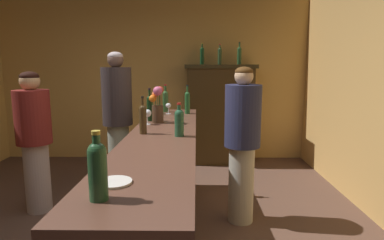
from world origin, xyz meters
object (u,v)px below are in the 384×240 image
object	(u,v)px
wine_bottle_merlot	(166,100)
wine_bottle_syrah	(187,101)
wine_bottle_pinot	(179,121)
display_bottle_midleft	(220,55)
display_cabinet	(220,112)
wine_glass_mid	(168,106)
display_bottle_center	(239,55)
wine_glass_front	(147,114)
patron_in_grey	(34,137)
bartender	(242,139)
wine_bottle_malbec	(98,168)
wine_bottle_rose	(143,118)
bar_counter	(163,192)
flower_arrangement	(157,105)
patron_by_cabinet	(118,118)
wine_bottle_riesling	(150,107)
cheese_plate	(114,182)
display_bottle_left	(202,55)

from	to	relation	value
wine_bottle_merlot	wine_bottle_syrah	bearing A→B (deg)	-27.80
wine_bottle_syrah	wine_bottle_pinot	world-z (taller)	wine_bottle_syrah
wine_bottle_syrah	display_bottle_midleft	size ratio (longest dim) A/B	1.07
display_cabinet	wine_glass_mid	distance (m)	1.59
wine_bottle_syrah	display_bottle_center	xyz separation A→B (m)	(0.78, 1.36, 0.60)
display_cabinet	wine_glass_front	world-z (taller)	display_cabinet
display_cabinet	patron_in_grey	size ratio (longest dim) A/B	1.05
patron_in_grey	bartender	world-z (taller)	bartender
wine_bottle_malbec	wine_bottle_rose	distance (m)	1.35
wine_glass_front	patron_in_grey	distance (m)	1.31
wine_bottle_malbec	patron_in_grey	world-z (taller)	patron_in_grey
bar_counter	wine_glass_mid	bearing A→B (deg)	92.22
wine_bottle_pinot	display_bottle_center	bearing A→B (deg)	72.81
bar_counter	wine_bottle_malbec	size ratio (longest dim) A/B	10.66
wine_bottle_syrah	wine_bottle_rose	world-z (taller)	wine_bottle_syrah
wine_glass_front	flower_arrangement	size ratio (longest dim) A/B	0.40
display_cabinet	patron_by_cabinet	distance (m)	1.90
wine_bottle_rose	display_bottle_midleft	size ratio (longest dim) A/B	0.98
patron_by_cabinet	wine_glass_mid	bearing A→B (deg)	43.85
wine_bottle_malbec	patron_in_grey	distance (m)	2.45
wine_bottle_rose	patron_by_cabinet	xyz separation A→B (m)	(-0.51, 1.20, -0.19)
wine_bottle_malbec	wine_bottle_riesling	bearing A→B (deg)	92.03
wine_bottle_malbec	wine_bottle_pinot	bearing A→B (deg)	77.77
bar_counter	bartender	world-z (taller)	bartender
wine_bottle_syrah	patron_by_cabinet	size ratio (longest dim) A/B	0.20
display_bottle_center	wine_glass_mid	bearing A→B (deg)	-126.04
flower_arrangement	patron_by_cabinet	distance (m)	0.91
cheese_plate	display_bottle_midleft	bearing A→B (deg)	78.34
wine_bottle_merlot	patron_by_cabinet	bearing A→B (deg)	-167.49
wine_bottle_rose	display_bottle_left	distance (m)	2.67
wine_bottle_pinot	bartender	size ratio (longest dim) A/B	0.17
display_cabinet	wine_bottle_syrah	size ratio (longest dim) A/B	4.68
wine_glass_front	wine_glass_mid	world-z (taller)	wine_glass_front
patron_by_cabinet	patron_in_grey	bearing A→B (deg)	-98.74
display_cabinet	wine_glass_mid	size ratio (longest dim) A/B	12.41
display_bottle_midleft	bar_counter	bearing A→B (deg)	-104.35
patron_by_cabinet	flower_arrangement	bearing A→B (deg)	-1.62
display_cabinet	wine_bottle_merlot	distance (m)	1.47
wine_bottle_riesling	wine_glass_mid	xyz separation A→B (m)	(0.15, 0.50, -0.05)
wine_bottle_merlot	bartender	size ratio (longest dim) A/B	0.22
flower_arrangement	display_cabinet	bearing A→B (deg)	69.02
display_bottle_center	patron_in_grey	size ratio (longest dim) A/B	0.23
wine_bottle_rose	patron_by_cabinet	world-z (taller)	patron_by_cabinet
display_cabinet	patron_in_grey	world-z (taller)	display_cabinet
wine_bottle_rose	cheese_plate	distance (m)	1.16
bartender	wine_glass_front	bearing A→B (deg)	-6.86
patron_by_cabinet	patron_in_grey	distance (m)	0.93
wine_bottle_pinot	patron_in_grey	xyz separation A→B (m)	(-1.59, 0.79, -0.30)
wine_bottle_merlot	patron_in_grey	xyz separation A→B (m)	(-1.35, -0.63, -0.33)
display_bottle_center	patron_by_cabinet	xyz separation A→B (m)	(-1.63, -1.34, -0.80)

